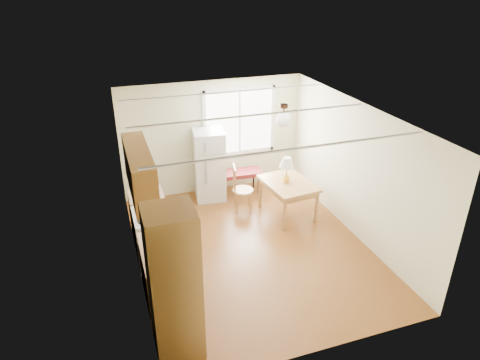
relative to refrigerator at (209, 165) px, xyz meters
name	(u,v)px	position (x,y,z in m)	size (l,w,h in m)	color
room_shell	(253,186)	(0.20, -2.12, 0.48)	(4.60, 5.60, 2.62)	#562D11
kitchen_run	(159,245)	(-1.52, -2.75, 0.07)	(0.65, 3.40, 2.20)	brown
window_unit	(239,122)	(0.80, 0.35, 0.78)	(1.64, 0.05, 1.51)	white
pendant_light	(284,119)	(0.90, -1.72, 1.47)	(0.26, 0.26, 0.40)	#321D16
refrigerator	(209,165)	(0.00, 0.00, 0.00)	(0.71, 0.71, 1.54)	silver
bench	(236,174)	(0.58, -0.03, -0.29)	(1.19, 0.50, 0.54)	#581418
dining_table	(288,187)	(1.30, -1.22, -0.15)	(0.99, 1.24, 0.72)	#9E6F3C
chair	(239,186)	(0.41, -0.73, -0.21)	(0.46, 0.45, 0.98)	#9E6F3C
table_lamp	(287,164)	(1.27, -1.18, 0.33)	(0.30, 0.30, 0.52)	gold
coffee_maker	(165,261)	(-1.52, -3.44, 0.26)	(0.21, 0.26, 0.37)	black
kettle	(157,241)	(-1.54, -2.89, 0.23)	(0.13, 0.13, 0.24)	red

